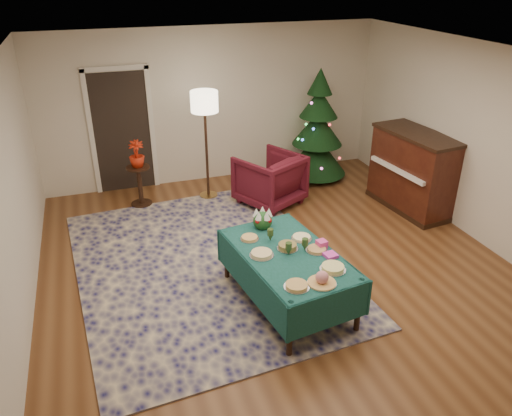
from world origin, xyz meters
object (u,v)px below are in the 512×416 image
object	(u,v)px
floor_lamp	(205,108)
christmas_tree	(318,130)
buffet_table	(288,263)
armchair	(270,177)
gift_box	(322,244)
piano	(413,172)
side_table	(140,186)
potted_plant	(137,160)

from	to	relation	value
floor_lamp	christmas_tree	size ratio (longest dim) A/B	0.90
buffet_table	floor_lamp	world-z (taller)	floor_lamp
armchair	floor_lamp	distance (m)	1.51
gift_box	floor_lamp	xyz separation A→B (m)	(-0.58, 3.20, 0.82)
christmas_tree	piano	distance (m)	1.92
gift_box	side_table	distance (m)	3.68
buffet_table	christmas_tree	distance (m)	3.93
gift_box	piano	distance (m)	2.98
floor_lamp	side_table	size ratio (longest dim) A/B	2.67
buffet_table	armchair	size ratio (longest dim) A/B	1.99
gift_box	floor_lamp	world-z (taller)	floor_lamp
side_table	potted_plant	size ratio (longest dim) A/B	1.57
floor_lamp	piano	distance (m)	3.47
potted_plant	buffet_table	bearing A→B (deg)	-68.04
gift_box	christmas_tree	bearing A→B (deg)	65.96
floor_lamp	potted_plant	world-z (taller)	floor_lamp
buffet_table	floor_lamp	bearing A→B (deg)	93.03
gift_box	floor_lamp	distance (m)	3.36
christmas_tree	piano	bearing A→B (deg)	-61.46
buffet_table	side_table	size ratio (longest dim) A/B	2.75
floor_lamp	christmas_tree	bearing A→B (deg)	5.43
floor_lamp	christmas_tree	distance (m)	2.20
gift_box	christmas_tree	size ratio (longest dim) A/B	0.05
side_table	piano	bearing A→B (deg)	-19.85
gift_box	piano	world-z (taller)	piano
floor_lamp	side_table	bearing A→B (deg)	178.69
gift_box	christmas_tree	world-z (taller)	christmas_tree
christmas_tree	piano	world-z (taller)	christmas_tree
armchair	piano	world-z (taller)	piano
potted_plant	christmas_tree	distance (m)	3.24
gift_box	side_table	world-z (taller)	gift_box
potted_plant	piano	xyz separation A→B (m)	(4.14, -1.49, -0.18)
buffet_table	side_table	bearing A→B (deg)	111.96
armchair	floor_lamp	size ratio (longest dim) A/B	0.52
christmas_tree	piano	size ratio (longest dim) A/B	1.31
piano	potted_plant	bearing A→B (deg)	160.15
potted_plant	gift_box	bearing A→B (deg)	-62.07
side_table	christmas_tree	distance (m)	3.28
armchair	potted_plant	bearing A→B (deg)	-44.14
buffet_table	armchair	distance (m)	2.72
gift_box	potted_plant	world-z (taller)	potted_plant
buffet_table	christmas_tree	size ratio (longest dim) A/B	0.93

